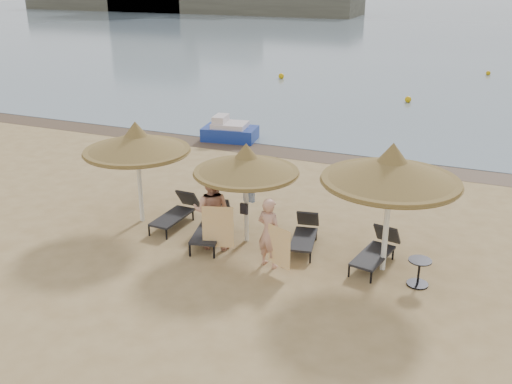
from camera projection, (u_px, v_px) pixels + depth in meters
ground at (221, 265)px, 14.03m from camera, size 160.00×160.00×0.00m
sea at (462, 19)px, 82.73m from camera, size 200.00×140.00×0.03m
wet_sand_strip at (327, 157)px, 22.10m from camera, size 200.00×1.60×0.01m
palapa_left at (136, 143)px, 15.67m from camera, size 2.98×2.98×2.95m
palapa_center at (246, 164)px, 14.52m from camera, size 2.75×2.75×2.72m
palapa_right at (391, 170)px, 12.93m from camera, size 3.22×3.22×3.20m
lounger_far_left at (177, 212)px, 16.19m from camera, size 0.68×1.88×0.83m
lounger_near_left at (212, 224)px, 15.31m from camera, size 1.15×2.19×0.94m
lounger_near_right at (305, 233)px, 14.92m from camera, size 0.89×1.82×0.78m
lounger_far_right at (377, 249)px, 14.01m from camera, size 0.95×1.93×0.83m
side_table at (419, 273)px, 13.06m from camera, size 0.53×0.53×0.64m
person_left at (211, 205)px, 14.56m from camera, size 1.20×0.91×2.35m
person_right at (269, 227)px, 13.64m from camera, size 1.08×0.85×2.07m
towel_left at (218, 227)px, 14.28m from camera, size 0.77×0.26×1.12m
towel_right at (279, 247)px, 13.42m from camera, size 0.67×0.30×1.01m
bag_patterned at (249, 195)px, 15.00m from camera, size 0.32×0.15×0.38m
bag_dark at (244, 209)px, 14.81m from camera, size 0.21×0.08×0.29m
pedal_boat at (229, 131)px, 24.18m from camera, size 2.40×1.62×1.04m
buoy_left at (281, 76)px, 37.72m from camera, size 0.38×0.38×0.38m
buoy_mid at (488, 73)px, 39.03m from camera, size 0.31×0.31×0.31m
buoy_extra at (408, 99)px, 31.03m from camera, size 0.35×0.35×0.35m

